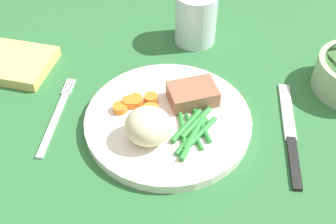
{
  "coord_description": "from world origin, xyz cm",
  "views": [
    {
      "loc": [
        8.03,
        -45.25,
        47.2
      ],
      "look_at": [
        3.55,
        -3.84,
        4.6
      ],
      "focal_mm": 43.75,
      "sensor_mm": 36.0,
      "label": 1
    }
  ],
  "objects_px": {
    "knife": "(290,134)",
    "water_glass": "(196,21)",
    "fork": "(57,116)",
    "napkin": "(13,63)",
    "dinner_plate": "(168,120)",
    "meat_portion": "(193,94)"
  },
  "relations": [
    {
      "from": "knife",
      "to": "water_glass",
      "type": "relative_size",
      "value": 2.18
    },
    {
      "from": "fork",
      "to": "napkin",
      "type": "distance_m",
      "value": 0.15
    },
    {
      "from": "dinner_plate",
      "to": "meat_portion",
      "type": "xyz_separation_m",
      "value": [
        0.03,
        0.04,
        0.02
      ]
    },
    {
      "from": "meat_portion",
      "to": "water_glass",
      "type": "xyz_separation_m",
      "value": [
        -0.01,
        0.18,
        0.01
      ]
    },
    {
      "from": "fork",
      "to": "water_glass",
      "type": "distance_m",
      "value": 0.3
    },
    {
      "from": "meat_portion",
      "to": "knife",
      "type": "relative_size",
      "value": 0.35
    },
    {
      "from": "dinner_plate",
      "to": "fork",
      "type": "distance_m",
      "value": 0.17
    },
    {
      "from": "dinner_plate",
      "to": "fork",
      "type": "bearing_deg",
      "value": -179.14
    },
    {
      "from": "meat_portion",
      "to": "water_glass",
      "type": "height_order",
      "value": "water_glass"
    },
    {
      "from": "water_glass",
      "to": "napkin",
      "type": "bearing_deg",
      "value": -159.42
    },
    {
      "from": "meat_portion",
      "to": "water_glass",
      "type": "relative_size",
      "value": 0.76
    },
    {
      "from": "dinner_plate",
      "to": "water_glass",
      "type": "distance_m",
      "value": 0.22
    },
    {
      "from": "knife",
      "to": "napkin",
      "type": "bearing_deg",
      "value": 167.2
    },
    {
      "from": "meat_portion",
      "to": "napkin",
      "type": "distance_m",
      "value": 0.32
    },
    {
      "from": "meat_portion",
      "to": "napkin",
      "type": "bearing_deg",
      "value": 168.12
    },
    {
      "from": "fork",
      "to": "knife",
      "type": "bearing_deg",
      "value": -3.42
    },
    {
      "from": "napkin",
      "to": "water_glass",
      "type": "bearing_deg",
      "value": 20.58
    },
    {
      "from": "meat_portion",
      "to": "dinner_plate",
      "type": "bearing_deg",
      "value": -130.6
    },
    {
      "from": "dinner_plate",
      "to": "water_glass",
      "type": "relative_size",
      "value": 2.62
    },
    {
      "from": "knife",
      "to": "water_glass",
      "type": "xyz_separation_m",
      "value": [
        -0.15,
        0.22,
        0.04
      ]
    },
    {
      "from": "dinner_plate",
      "to": "knife",
      "type": "distance_m",
      "value": 0.18
    },
    {
      "from": "dinner_plate",
      "to": "meat_portion",
      "type": "bearing_deg",
      "value": 49.4
    }
  ]
}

